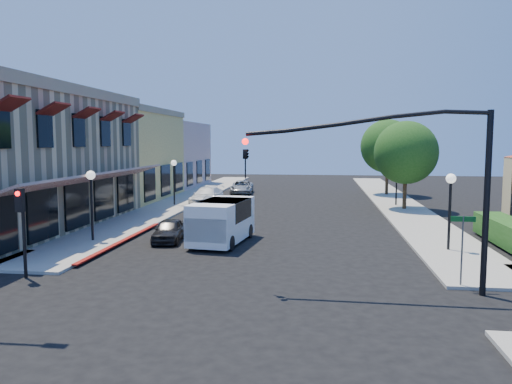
# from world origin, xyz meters

# --- Properties ---
(ground) EXTENTS (120.00, 120.00, 0.00)m
(ground) POSITION_xyz_m (0.00, 0.00, 0.00)
(ground) COLOR black
(ground) RESTS_ON ground
(sidewalk_left) EXTENTS (3.50, 50.00, 0.12)m
(sidewalk_left) POSITION_xyz_m (-8.75, 27.00, 0.06)
(sidewalk_left) COLOR gray
(sidewalk_left) RESTS_ON ground
(sidewalk_right) EXTENTS (3.50, 50.00, 0.12)m
(sidewalk_right) POSITION_xyz_m (8.75, 27.00, 0.06)
(sidewalk_right) COLOR gray
(sidewalk_right) RESTS_ON ground
(curb_red_strip) EXTENTS (0.25, 10.00, 0.06)m
(curb_red_strip) POSITION_xyz_m (-6.90, 8.00, 0.00)
(curb_red_strip) COLOR maroon
(curb_red_strip) RESTS_ON ground
(yellow_stucco_building) EXTENTS (10.00, 12.00, 7.60)m
(yellow_stucco_building) POSITION_xyz_m (-15.50, 26.00, 3.80)
(yellow_stucco_building) COLOR tan
(yellow_stucco_building) RESTS_ON ground
(pink_stucco_building) EXTENTS (10.00, 12.00, 7.00)m
(pink_stucco_building) POSITION_xyz_m (-15.50, 38.00, 3.50)
(pink_stucco_building) COLOR beige
(pink_stucco_building) RESTS_ON ground
(street_tree_a) EXTENTS (4.56, 4.56, 6.48)m
(street_tree_a) POSITION_xyz_m (8.80, 22.00, 4.19)
(street_tree_a) COLOR #3A2817
(street_tree_a) RESTS_ON ground
(street_tree_b) EXTENTS (4.94, 4.94, 7.02)m
(street_tree_b) POSITION_xyz_m (8.80, 32.00, 4.54)
(street_tree_b) COLOR #3A2817
(street_tree_b) RESTS_ON ground
(signal_mast_arm) EXTENTS (8.01, 0.39, 6.00)m
(signal_mast_arm) POSITION_xyz_m (5.86, 1.50, 4.09)
(signal_mast_arm) COLOR black
(signal_mast_arm) RESTS_ON ground
(secondary_signal) EXTENTS (0.28, 0.42, 3.32)m
(secondary_signal) POSITION_xyz_m (-8.00, 1.41, 2.32)
(secondary_signal) COLOR black
(secondary_signal) RESTS_ON ground
(street_name_sign) EXTENTS (0.80, 0.06, 2.50)m
(street_name_sign) POSITION_xyz_m (7.50, 2.20, 1.70)
(street_name_sign) COLOR #595B5E
(street_name_sign) RESTS_ON ground
(lamppost_left_near) EXTENTS (0.44, 0.44, 3.57)m
(lamppost_left_near) POSITION_xyz_m (-8.50, 8.00, 2.74)
(lamppost_left_near) COLOR black
(lamppost_left_near) RESTS_ON ground
(lamppost_left_far) EXTENTS (0.44, 0.44, 3.57)m
(lamppost_left_far) POSITION_xyz_m (-8.50, 22.00, 2.74)
(lamppost_left_far) COLOR black
(lamppost_left_far) RESTS_ON ground
(lamppost_right_near) EXTENTS (0.44, 0.44, 3.57)m
(lamppost_right_near) POSITION_xyz_m (8.50, 8.00, 2.74)
(lamppost_right_near) COLOR black
(lamppost_right_near) RESTS_ON ground
(lamppost_right_far) EXTENTS (0.44, 0.44, 3.57)m
(lamppost_right_far) POSITION_xyz_m (8.50, 24.00, 2.74)
(lamppost_right_far) COLOR black
(lamppost_right_far) RESTS_ON ground
(white_van) EXTENTS (2.64, 4.97, 2.10)m
(white_van) POSITION_xyz_m (-2.09, 8.64, 1.22)
(white_van) COLOR white
(white_van) RESTS_ON ground
(parked_car_a) EXTENTS (1.66, 3.42, 1.13)m
(parked_car_a) POSITION_xyz_m (-4.80, 8.72, 0.56)
(parked_car_a) COLOR black
(parked_car_a) RESTS_ON ground
(parked_car_b) EXTENTS (1.51, 3.57, 1.15)m
(parked_car_b) POSITION_xyz_m (-4.80, 19.00, 0.57)
(parked_car_b) COLOR #B8BCBE
(parked_car_b) RESTS_ON ground
(parked_car_c) EXTENTS (2.19, 4.83, 1.37)m
(parked_car_c) POSITION_xyz_m (-6.20, 23.29, 0.69)
(parked_car_c) COLOR white
(parked_car_c) RESTS_ON ground
(parked_car_d) EXTENTS (2.43, 4.61, 1.24)m
(parked_car_d) POSITION_xyz_m (-4.80, 32.00, 0.62)
(parked_car_d) COLOR #A3A5A8
(parked_car_d) RESTS_ON ground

